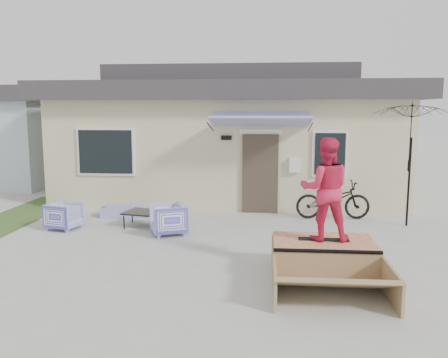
# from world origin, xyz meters

# --- Properties ---
(ground) EXTENTS (90.00, 90.00, 0.00)m
(ground) POSITION_xyz_m (0.00, 0.00, 0.00)
(ground) COLOR #ABABA5
(ground) RESTS_ON ground
(house) EXTENTS (10.80, 8.49, 4.10)m
(house) POSITION_xyz_m (0.00, 7.99, 1.94)
(house) COLOR #C8BD91
(house) RESTS_ON ground
(loveseat) EXTENTS (1.31, 0.51, 0.50)m
(loveseat) POSITION_xyz_m (-2.42, 3.68, 0.25)
(loveseat) COLOR #3E3EA7
(loveseat) RESTS_ON ground
(armchair_left) EXTENTS (0.76, 0.79, 0.69)m
(armchair_left) POSITION_xyz_m (-3.45, 2.27, 0.35)
(armchair_left) COLOR #3E3EA7
(armchair_left) RESTS_ON ground
(armchair_right) EXTENTS (0.92, 0.95, 0.76)m
(armchair_right) POSITION_xyz_m (-0.97, 2.08, 0.38)
(armchair_right) COLOR #3E3EA7
(armchair_right) RESTS_ON ground
(coffee_table) EXTENTS (0.87, 0.87, 0.36)m
(coffee_table) POSITION_xyz_m (-1.75, 2.71, 0.18)
(coffee_table) COLOR black
(coffee_table) RESTS_ON ground
(bicycle) EXTENTS (1.89, 0.77, 1.19)m
(bicycle) POSITION_xyz_m (2.85, 3.94, 0.59)
(bicycle) COLOR black
(bicycle) RESTS_ON ground
(patio_umbrella) EXTENTS (2.12, 2.02, 2.20)m
(patio_umbrella) POSITION_xyz_m (4.51, 3.38, 1.75)
(patio_umbrella) COLOR black
(patio_umbrella) RESTS_ON ground
(skate_ramp) EXTENTS (1.70, 2.26, 0.56)m
(skate_ramp) POSITION_xyz_m (2.18, -0.12, 0.28)
(skate_ramp) COLOR #8F704A
(skate_ramp) RESTS_ON ground
(skateboard) EXTENTS (0.85, 0.24, 0.05)m
(skateboard) POSITION_xyz_m (2.17, -0.06, 0.59)
(skateboard) COLOR black
(skateboard) RESTS_ON skate_ramp
(skater) EXTENTS (0.85, 0.66, 1.72)m
(skater) POSITION_xyz_m (2.17, -0.06, 1.47)
(skater) COLOR #D42148
(skater) RESTS_ON skateboard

